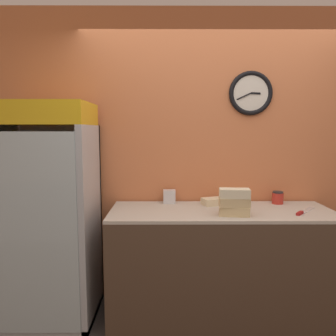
{
  "coord_description": "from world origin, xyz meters",
  "views": [
    {
      "loc": [
        -0.46,
        -1.79,
        1.61
      ],
      "look_at": [
        -0.45,
        0.93,
        1.29
      ],
      "focal_mm": 35.0,
      "sensor_mm": 36.0,
      "label": 1
    }
  ],
  "objects": [
    {
      "name": "sandwich_stack_middle",
      "position": [
        0.07,
        0.71,
        1.04
      ],
      "size": [
        0.24,
        0.13,
        0.07
      ],
      "color": "tan",
      "rests_on": "sandwich_stack_bottom"
    },
    {
      "name": "beverage_cooler",
      "position": [
        -1.46,
        0.94,
        1.0
      ],
      "size": [
        0.77,
        0.66,
        1.83
      ],
      "color": "#B2B7BC",
      "rests_on": "ground_plane"
    },
    {
      "name": "chefs_knife",
      "position": [
        0.65,
        0.8,
        0.95
      ],
      "size": [
        0.26,
        0.29,
        0.02
      ],
      "color": "silver",
      "rests_on": "prep_counter"
    },
    {
      "name": "sandwich_stack_top",
      "position": [
        0.07,
        0.71,
        1.12
      ],
      "size": [
        0.24,
        0.14,
        0.07
      ],
      "color": "beige",
      "rests_on": "sandwich_stack_middle"
    },
    {
      "name": "sandwich_flat_left",
      "position": [
        -0.02,
        1.09,
        0.97
      ],
      "size": [
        0.27,
        0.2,
        0.06
      ],
      "color": "beige",
      "rests_on": "prep_counter"
    },
    {
      "name": "napkin_dispenser",
      "position": [
        -0.44,
        1.16,
        1.0
      ],
      "size": [
        0.11,
        0.09,
        0.12
      ],
      "color": "silver",
      "rests_on": "prep_counter"
    },
    {
      "name": "sandwich_stack_bottom",
      "position": [
        0.07,
        0.71,
        0.97
      ],
      "size": [
        0.25,
        0.15,
        0.07
      ],
      "color": "tan",
      "rests_on": "prep_counter"
    },
    {
      "name": "wall_back",
      "position": [
        0.0,
        1.28,
        1.36
      ],
      "size": [
        5.2,
        0.1,
        2.7
      ],
      "color": "#D17547",
      "rests_on": "ground_plane"
    },
    {
      "name": "prep_counter",
      "position": [
        0.0,
        0.89,
        0.47
      ],
      "size": [
        1.87,
        0.68,
        0.94
      ],
      "color": "#4C3828",
      "rests_on": "ground_plane"
    },
    {
      "name": "condiment_jar",
      "position": [
        0.55,
        1.12,
        0.99
      ],
      "size": [
        0.1,
        0.1,
        0.11
      ],
      "color": "#B72D23",
      "rests_on": "prep_counter"
    }
  ]
}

